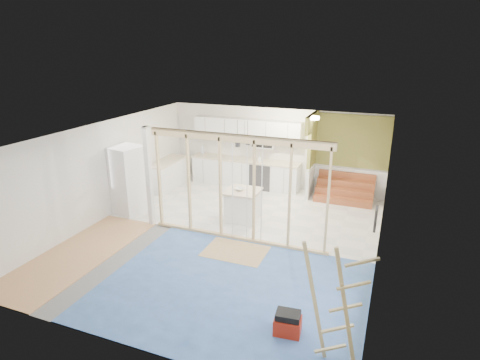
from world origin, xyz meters
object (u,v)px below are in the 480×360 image
at_px(ladder, 334,306).
at_px(island, 243,206).
at_px(fridge, 128,180).
at_px(toolbox, 288,324).

bearing_deg(ladder, island, 100.44).
bearing_deg(fridge, toolbox, -19.32).
bearing_deg(island, toolbox, -60.72).
bearing_deg(fridge, ladder, -19.01).
bearing_deg(toolbox, fridge, 143.54).
relative_size(island, toolbox, 1.94).
distance_m(island, toolbox, 4.53).
distance_m(fridge, ladder, 7.17).
height_order(island, ladder, ladder).
bearing_deg(toolbox, island, 114.86).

